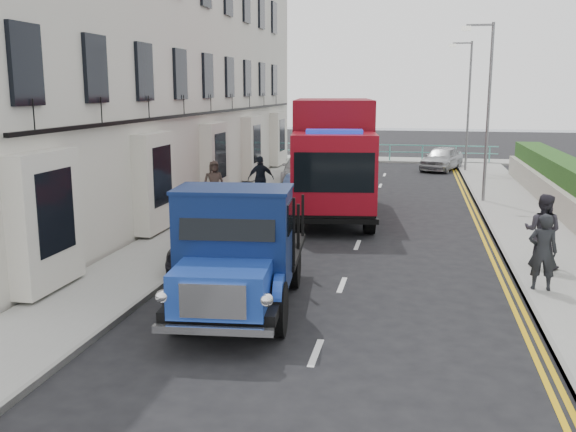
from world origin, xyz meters
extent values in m
plane|color=black|center=(0.00, 0.00, 0.00)|extent=(120.00, 120.00, 0.00)
cube|color=gray|center=(-5.20, 9.00, 0.06)|extent=(2.40, 38.00, 0.12)
cube|color=gray|center=(5.30, 9.00, 0.06)|extent=(2.60, 38.00, 0.12)
cube|color=gray|center=(0.00, 29.00, 0.06)|extent=(30.00, 2.50, 0.12)
plane|color=slate|center=(0.00, 60.00, 0.00)|extent=(120.00, 120.00, 0.00)
cube|color=beige|center=(-9.50, 13.00, 7.00)|extent=(6.00, 30.00, 14.00)
cube|color=black|center=(-6.35, 13.00, 3.60)|extent=(0.12, 28.00, 0.10)
cube|color=#B2AD9E|center=(6.60, 9.00, 0.55)|extent=(0.30, 28.00, 1.00)
cube|color=#59B2A5|center=(0.00, 28.20, 1.08)|extent=(13.00, 0.08, 0.06)
cube|color=#59B2A5|center=(0.00, 28.20, 0.65)|extent=(13.00, 0.06, 0.05)
cylinder|color=slate|center=(4.30, 14.00, 3.50)|extent=(0.12, 0.12, 7.00)
cube|color=slate|center=(3.80, 14.00, 6.90)|extent=(1.00, 0.08, 0.08)
cube|color=beige|center=(3.30, 14.00, 6.78)|extent=(0.35, 0.18, 0.18)
cylinder|color=slate|center=(4.30, 24.00, 3.50)|extent=(0.12, 0.12, 7.00)
cube|color=slate|center=(3.80, 24.00, 6.90)|extent=(1.00, 0.08, 0.08)
cube|color=beige|center=(3.30, 24.00, 6.78)|extent=(0.35, 0.18, 0.18)
cylinder|color=black|center=(-2.69, -1.54, 0.52)|extent=(0.38, 1.05, 1.03)
cylinder|color=black|center=(-0.80, -1.36, 0.52)|extent=(0.38, 1.05, 1.03)
cylinder|color=black|center=(-2.98, 1.46, 0.52)|extent=(0.38, 1.05, 1.03)
cylinder|color=black|center=(-1.09, 1.64, 0.52)|extent=(0.38, 1.05, 1.03)
cube|color=black|center=(-1.89, 0.05, 0.67)|extent=(2.53, 5.34, 0.19)
cube|color=#1F43AA|center=(-1.70, -1.93, 1.05)|extent=(1.79, 1.55, 0.77)
cube|color=silver|center=(-1.63, -2.65, 1.05)|extent=(1.13, 0.19, 0.59)
cube|color=#0E1E4C|center=(-1.82, -0.70, 1.67)|extent=(2.27, 1.49, 1.88)
cube|color=black|center=(-2.01, 1.34, 0.91)|extent=(2.54, 3.21, 0.13)
cylinder|color=black|center=(-2.05, 7.32, 0.60)|extent=(0.51, 1.23, 1.20)
cylinder|color=black|center=(0.22, 7.63, 0.60)|extent=(0.51, 1.23, 1.20)
cylinder|color=black|center=(-2.50, 10.66, 0.60)|extent=(0.51, 1.23, 1.20)
cylinder|color=black|center=(-0.24, 10.97, 0.60)|extent=(0.51, 1.23, 1.20)
cylinder|color=black|center=(-2.82, 13.03, 0.60)|extent=(0.51, 1.23, 1.20)
cylinder|color=black|center=(-0.56, 13.34, 0.60)|extent=(0.51, 1.23, 1.20)
cube|color=black|center=(-1.30, 10.27, 0.82)|extent=(3.50, 7.88, 0.27)
cube|color=maroon|center=(-0.92, 7.47, 1.96)|extent=(2.86, 2.40, 2.39)
cube|color=black|center=(-0.78, 6.48, 2.07)|extent=(2.38, 0.41, 1.20)
cube|color=maroon|center=(-1.46, 11.46, 2.50)|extent=(3.46, 5.97, 3.26)
imported|color=black|center=(-3.60, 3.29, 0.70)|extent=(2.16, 4.30, 1.41)
imported|color=#5D7FC8|center=(-2.60, 11.48, 0.64)|extent=(1.38, 3.88, 1.27)
imported|color=#B7B7BC|center=(-3.60, 17.67, 0.74)|extent=(2.74, 5.31, 1.47)
imported|color=black|center=(-3.50, 20.55, 0.75)|extent=(3.06, 5.62, 1.50)
imported|color=#B0B1B5|center=(3.05, 24.68, 0.67)|extent=(2.82, 4.25, 1.34)
imported|color=black|center=(4.40, 2.17, 0.98)|extent=(0.66, 0.46, 1.72)
imported|color=#2E2B35|center=(4.73, 4.06, 1.05)|extent=(1.11, 1.00, 1.86)
imported|color=black|center=(-4.40, 12.14, 1.01)|extent=(1.13, 0.81, 1.78)
imported|color=#3E322C|center=(-6.00, 11.04, 0.98)|extent=(1.00, 0.91, 1.71)
camera|label=1|loc=(1.56, -12.33, 4.50)|focal=40.00mm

